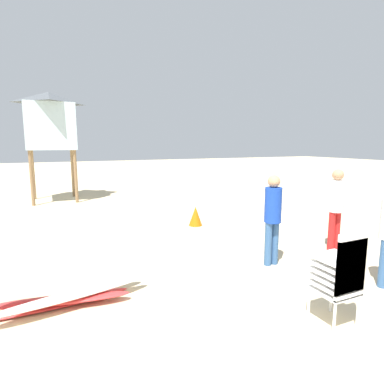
# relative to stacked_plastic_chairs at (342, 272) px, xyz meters

# --- Properties ---
(ground) EXTENTS (80.00, 80.00, 0.00)m
(ground) POSITION_rel_stacked_plastic_chairs_xyz_m (-1.58, -0.19, -0.74)
(ground) COLOR beige
(stacked_plastic_chairs) EXTENTS (0.48, 0.48, 1.29)m
(stacked_plastic_chairs) POSITION_rel_stacked_plastic_chairs_xyz_m (0.00, 0.00, 0.00)
(stacked_plastic_chairs) COLOR white
(stacked_plastic_chairs) RESTS_ON ground
(surfboard_pile) EXTENTS (2.45, 0.81, 0.32)m
(surfboard_pile) POSITION_rel_stacked_plastic_chairs_xyz_m (-3.20, 2.03, -0.59)
(surfboard_pile) COLOR red
(surfboard_pile) RESTS_ON ground
(lifeguard_near_left) EXTENTS (0.32, 0.32, 1.80)m
(lifeguard_near_left) POSITION_rel_stacked_plastic_chairs_xyz_m (2.36, 2.17, 0.30)
(lifeguard_near_left) COLOR red
(lifeguard_near_left) RESTS_ON ground
(lifeguard_far_right) EXTENTS (0.32, 0.32, 1.76)m
(lifeguard_far_right) POSITION_rel_stacked_plastic_chairs_xyz_m (0.56, 2.06, 0.27)
(lifeguard_far_right) COLOR #33598C
(lifeguard_far_right) RESTS_ON ground
(lifeguard_tower) EXTENTS (1.98, 1.98, 4.33)m
(lifeguard_tower) POSITION_rel_stacked_plastic_chairs_xyz_m (-3.09, 11.30, 2.47)
(lifeguard_tower) COLOR olive
(lifeguard_tower) RESTS_ON ground
(traffic_cone_near) EXTENTS (0.38, 0.38, 0.55)m
(traffic_cone_near) POSITION_rel_stacked_plastic_chairs_xyz_m (0.48, 5.34, -0.47)
(traffic_cone_near) COLOR orange
(traffic_cone_near) RESTS_ON ground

